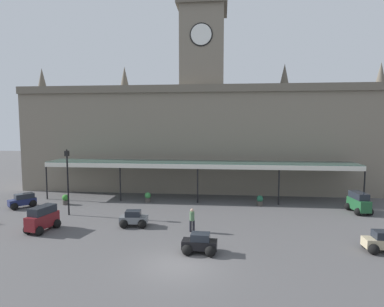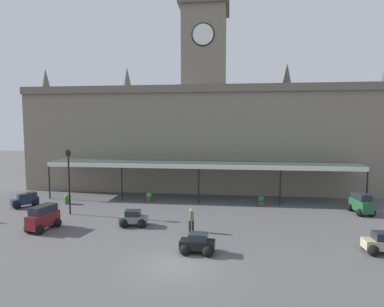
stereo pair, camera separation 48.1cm
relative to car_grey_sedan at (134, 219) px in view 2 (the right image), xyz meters
name	(u,v)px [view 2 (the right image)]	position (x,y,z in m)	size (l,w,h in m)	color
ground_plane	(174,264)	(4.16, -6.09, -0.50)	(140.00, 140.00, 0.00)	#514F50
station_building	(204,132)	(4.16, 14.43, 6.17)	(41.00, 6.73, 21.39)	slate
entrance_canopy	(200,163)	(4.16, 8.84, 3.20)	(30.89, 3.26, 3.84)	#38564C
car_grey_sedan	(134,219)	(0.00, 0.00, 0.00)	(2.13, 1.66, 1.19)	slate
car_black_sedan	(198,245)	(5.24, -4.41, 0.00)	(2.09, 1.58, 1.19)	black
car_maroon_van	(43,219)	(-6.18, -1.61, 0.30)	(1.92, 2.54, 1.77)	maroon
car_beige_estate	(384,244)	(16.13, -3.20, 0.06)	(2.26, 1.56, 1.27)	tan
car_navy_estate	(25,201)	(-11.61, 4.23, 0.06)	(2.33, 2.40, 1.27)	#19214C
car_green_van	(361,204)	(18.21, 5.43, 0.30)	(1.75, 2.48, 1.77)	#1E512D
pedestrian_crossing_forecourt	(191,219)	(4.44, -0.78, 0.41)	(0.39, 0.34, 1.67)	black
victorian_lamppost	(69,175)	(-6.26, 2.36, 2.89)	(0.30, 0.30, 5.53)	black
planter_by_canopy	(68,199)	(-8.25, 5.64, -0.01)	(0.60, 0.60, 0.96)	#47423D
planter_near_kerb	(261,201)	(10.05, 7.04, -0.01)	(0.60, 0.60, 0.96)	#47423D
planter_forecourt_centre	(149,197)	(-0.72, 7.35, -0.01)	(0.60, 0.60, 0.96)	#47423D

